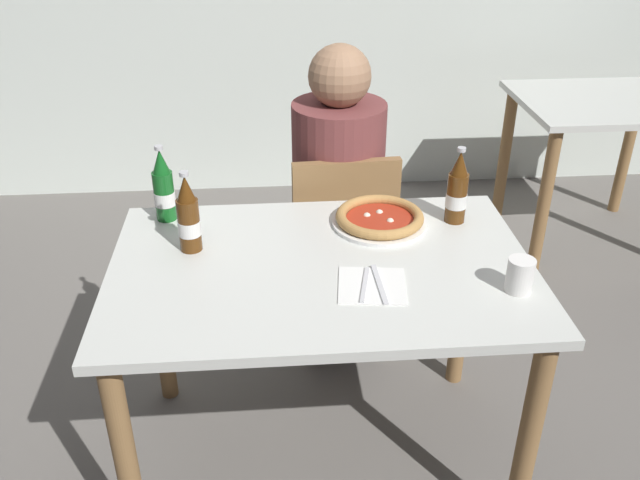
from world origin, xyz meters
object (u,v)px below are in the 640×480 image
(paper_cup, at_px, (520,275))
(dining_table_background, at_px, (598,131))
(chair_behind_table, at_px, (340,239))
(beer_bottle_left, at_px, (164,189))
(napkin_with_cutlery, at_px, (372,285))
(pizza_margherita_near, at_px, (380,219))
(beer_bottle_right, at_px, (188,218))
(diner_seated, at_px, (338,210))
(beer_bottle_center, at_px, (457,191))
(dining_table_main, at_px, (321,297))

(paper_cup, bearing_deg, dining_table_background, 58.56)
(chair_behind_table, height_order, beer_bottle_left, beer_bottle_left)
(chair_behind_table, relative_size, napkin_with_cutlery, 4.24)
(pizza_margherita_near, height_order, beer_bottle_right, beer_bottle_right)
(diner_seated, xyz_separation_m, beer_bottle_center, (0.32, -0.43, 0.27))
(dining_table_background, height_order, beer_bottle_center, beer_bottle_center)
(chair_behind_table, xyz_separation_m, beer_bottle_right, (-0.49, -0.50, 0.37))
(pizza_margherita_near, bearing_deg, chair_behind_table, 101.56)
(beer_bottle_center, bearing_deg, diner_seated, 126.98)
(chair_behind_table, bearing_deg, paper_cup, 112.41)
(beer_bottle_right, bearing_deg, chair_behind_table, 45.01)
(diner_seated, relative_size, beer_bottle_center, 4.89)
(dining_table_main, xyz_separation_m, diner_seated, (0.12, 0.66, -0.05))
(dining_table_background, relative_size, beer_bottle_left, 3.24)
(dining_table_main, relative_size, pizza_margherita_near, 4.05)
(dining_table_main, relative_size, paper_cup, 12.63)
(dining_table_main, relative_size, napkin_with_cutlery, 5.98)
(beer_bottle_center, relative_size, paper_cup, 2.60)
(chair_behind_table, height_order, pizza_margherita_near, chair_behind_table)
(dining_table_background, relative_size, paper_cup, 8.42)
(beer_bottle_left, relative_size, paper_cup, 2.60)
(dining_table_main, distance_m, diner_seated, 0.67)
(chair_behind_table, distance_m, dining_table_background, 1.56)
(dining_table_background, relative_size, beer_bottle_center, 3.24)
(diner_seated, bearing_deg, napkin_with_cutlery, -89.28)
(dining_table_main, xyz_separation_m, dining_table_background, (1.47, 1.39, -0.04))
(beer_bottle_center, relative_size, beer_bottle_right, 1.00)
(pizza_margherita_near, xyz_separation_m, napkin_with_cutlery, (-0.07, -0.35, -0.02))
(dining_table_background, height_order, beer_bottle_left, beer_bottle_left)
(dining_table_background, distance_m, paper_cup, 1.85)
(dining_table_background, relative_size, beer_bottle_right, 3.24)
(beer_bottle_left, height_order, beer_bottle_center, same)
(beer_bottle_center, bearing_deg, paper_cup, -80.38)
(pizza_margherita_near, distance_m, beer_bottle_left, 0.68)
(beer_bottle_center, xyz_separation_m, paper_cup, (0.07, -0.41, -0.06))
(diner_seated, relative_size, napkin_with_cutlery, 6.02)
(dining_table_main, relative_size, beer_bottle_right, 4.86)
(chair_behind_table, bearing_deg, beer_bottle_center, 126.15)
(paper_cup, bearing_deg, pizza_margherita_near, 127.79)
(dining_table_background, xyz_separation_m, napkin_with_cutlery, (-1.34, -1.51, 0.16))
(beer_bottle_center, height_order, beer_bottle_right, same)
(dining_table_main, bearing_deg, napkin_with_cutlery, -44.52)
(chair_behind_table, bearing_deg, beer_bottle_right, 41.13)
(diner_seated, height_order, napkin_with_cutlery, diner_seated)
(pizza_margherita_near, distance_m, beer_bottle_right, 0.59)
(diner_seated, distance_m, pizza_margherita_near, 0.48)
(beer_bottle_left, height_order, paper_cup, beer_bottle_left)
(beer_bottle_center, distance_m, napkin_with_cutlery, 0.48)
(dining_table_main, height_order, beer_bottle_left, beer_bottle_left)
(diner_seated, height_order, beer_bottle_left, diner_seated)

